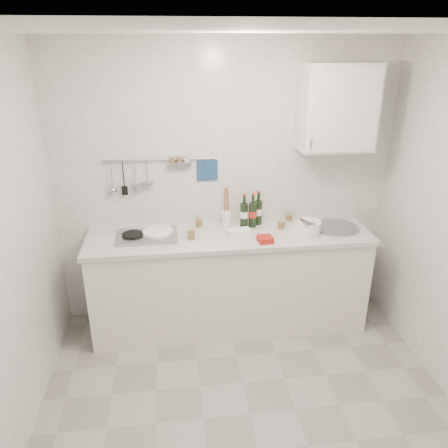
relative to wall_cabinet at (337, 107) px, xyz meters
name	(u,v)px	position (x,y,z in m)	size (l,w,h in m)	color
floor	(250,414)	(-0.90, -1.22, -1.95)	(3.00, 3.00, 0.00)	gray
ceiling	(262,31)	(-0.90, -1.22, 0.55)	(3.00, 3.00, 0.00)	silver
back_wall	(225,186)	(-0.90, 0.18, -0.70)	(3.00, 0.02, 2.50)	silver
counter	(230,282)	(-0.89, -0.12, -1.52)	(2.44, 0.64, 0.96)	silver
wall_rail	(157,171)	(-1.50, 0.15, -0.52)	(0.98, 0.09, 0.34)	#93969B
wall_cabinet	(337,107)	(0.00, 0.00, 0.00)	(0.60, 0.38, 0.70)	silver
plate_stack_hob	(157,234)	(-1.52, -0.11, -1.00)	(0.28, 0.28, 0.05)	#5382BD
plate_stack_sink	(307,228)	(-0.24, -0.19, -0.98)	(0.27, 0.26, 0.11)	white
wine_bottles	(252,210)	(-0.68, 0.03, -0.87)	(0.21, 0.12, 0.31)	black
butter_dish	(239,233)	(-0.83, -0.18, -1.00)	(0.20, 0.10, 0.06)	white
strawberry_punnet	(265,239)	(-0.63, -0.32, -1.01)	(0.12, 0.12, 0.05)	#A71E12
utensil_crock	(226,216)	(-0.90, 0.08, -0.94)	(0.09, 0.09, 0.36)	white
jar_a	(199,222)	(-1.15, 0.07, -0.99)	(0.06, 0.06, 0.08)	brown
jar_b	(289,217)	(-0.32, 0.12, -1.00)	(0.06, 0.06, 0.07)	brown
jar_c	(281,224)	(-0.43, -0.06, -0.99)	(0.06, 0.06, 0.07)	brown
jar_d	(191,234)	(-1.23, -0.19, -0.98)	(0.06, 0.06, 0.09)	brown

